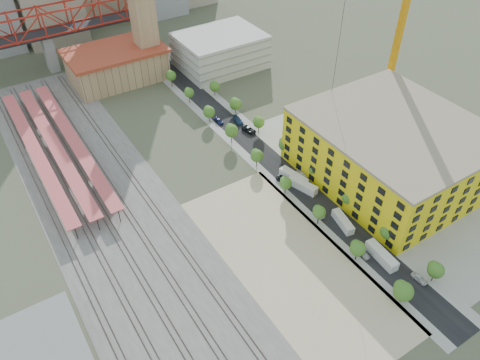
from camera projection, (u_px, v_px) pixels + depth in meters
ground at (237, 187)px, 140.62m from camera, size 400.00×400.00×0.00m
ballast_strip at (102, 197)px, 137.08m from camera, size 36.00×165.00×0.06m
dirt_lot at (290, 261)px, 118.80m from camera, size 28.00×67.00×0.06m
street_asphalt at (253, 145)px, 156.74m from camera, size 12.00×170.00×0.06m
sidewalk_west at (240, 150)px, 154.50m from camera, size 3.00×170.00×0.04m
sidewalk_east at (267, 140)px, 158.99m from camera, size 3.00×170.00×0.04m
construction_pad at (393, 171)px, 146.19m from camera, size 50.00×90.00×0.06m
rail_tracks at (96, 199)px, 136.27m from camera, size 26.56×160.00×0.18m
platform_canopies at (54, 145)px, 150.06m from camera, size 16.00×80.00×4.12m
station_hall at (117, 64)px, 186.71m from camera, size 38.00×24.00×13.10m
clock_tower at (142, 4)px, 176.41m from camera, size 12.00×12.00×52.00m
parking_garage at (220, 50)px, 195.58m from camera, size 34.00×26.00×14.00m
truss_bridge at (42, 26)px, 185.32m from camera, size 94.00×9.60×25.60m
construction_building at (392, 150)px, 138.86m from camera, size 44.60×50.60×18.80m
street_trees at (271, 160)px, 150.36m from camera, size 15.40×124.40×8.00m
distant_hills at (113, 61)px, 377.27m from camera, size 647.00×264.00×227.00m
tower_crane at (398, 9)px, 145.64m from camera, size 58.66×8.65×62.78m
site_trailer_a at (381, 256)px, 118.51m from camera, size 3.30×10.04×2.70m
site_trailer_b at (343, 222)px, 127.83m from camera, size 4.04×8.97×2.38m
site_trailer_c at (303, 186)px, 139.03m from camera, size 5.09×9.69×2.57m
site_trailer_d at (294, 177)px, 141.87m from camera, size 4.38×10.06×2.67m
car_0 at (363, 253)px, 119.87m from camera, size 1.77×4.31×1.46m
car_1 at (319, 213)px, 131.08m from camera, size 2.10×4.47×1.42m
car_2 at (284, 181)px, 141.64m from camera, size 2.95×5.38×1.43m
car_3 at (219, 121)px, 166.46m from camera, size 1.83×4.50×1.30m
car_4 at (419, 278)px, 113.86m from camera, size 2.04×4.39×1.45m
car_5 at (301, 176)px, 143.38m from camera, size 1.88×4.84×1.57m
car_6 at (249, 130)px, 162.12m from camera, size 3.51×5.97×1.56m
car_7 at (238, 120)px, 166.66m from camera, size 3.07×5.83×1.61m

